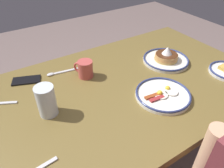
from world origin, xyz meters
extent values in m
plane|color=#75615D|center=(0.00, 0.00, 0.00)|extent=(6.00, 6.00, 0.00)
cube|color=brown|center=(0.00, 0.00, 0.72)|extent=(1.50, 0.90, 0.04)
cylinder|color=brown|center=(-0.65, -0.35, 0.35)|extent=(0.06, 0.06, 0.70)
cylinder|color=brown|center=(0.65, -0.35, 0.35)|extent=(0.06, 0.06, 0.70)
cylinder|color=silver|center=(-0.35, -0.06, 0.75)|extent=(0.27, 0.27, 0.01)
torus|color=navy|center=(-0.35, -0.06, 0.76)|extent=(0.27, 0.27, 0.01)
cylinder|color=tan|center=(-0.35, -0.06, 0.76)|extent=(0.14, 0.14, 0.01)
cylinder|color=#CE8F49|center=(-0.35, -0.06, 0.77)|extent=(0.14, 0.14, 0.01)
cylinder|color=tan|center=(-0.35, -0.06, 0.79)|extent=(0.13, 0.13, 0.01)
cylinder|color=#4C2814|center=(-0.35, -0.06, 0.79)|extent=(0.13, 0.13, 0.00)
cone|color=white|center=(-0.35, -0.06, 0.82)|extent=(0.06, 0.06, 0.04)
cylinder|color=white|center=(-0.10, 0.18, 0.75)|extent=(0.27, 0.27, 0.01)
torus|color=navy|center=(-0.10, 0.18, 0.76)|extent=(0.26, 0.26, 0.01)
cylinder|color=white|center=(-0.14, 0.19, 0.76)|extent=(0.06, 0.06, 0.01)
sphere|color=yellow|center=(-0.14, 0.16, 0.77)|extent=(0.02, 0.02, 0.02)
cylinder|color=white|center=(-0.09, 0.18, 0.76)|extent=(0.07, 0.07, 0.01)
sphere|color=yellow|center=(-0.09, 0.17, 0.77)|extent=(0.03, 0.03, 0.03)
cube|color=#97431D|center=(-0.05, 0.17, 0.76)|extent=(0.09, 0.03, 0.01)
cube|color=#A12D2E|center=(-0.05, 0.19, 0.76)|extent=(0.08, 0.03, 0.01)
cylinder|color=#BF4C47|center=(0.13, -0.18, 0.79)|extent=(0.08, 0.08, 0.09)
torus|color=#BF4C47|center=(0.16, -0.21, 0.79)|extent=(0.05, 0.06, 0.06)
cylinder|color=brown|center=(0.13, -0.18, 0.82)|extent=(0.07, 0.07, 0.01)
cylinder|color=silver|center=(0.40, -0.01, 0.81)|extent=(0.08, 0.08, 0.14)
cylinder|color=black|center=(0.40, -0.01, 0.79)|extent=(0.07, 0.07, 0.10)
cube|color=black|center=(0.42, -0.31, 0.75)|extent=(0.16, 0.12, 0.01)
cube|color=silver|center=(0.21, -0.28, 0.75)|extent=(0.18, 0.04, 0.01)
ellipsoid|color=silver|center=(0.29, -0.29, 0.75)|extent=(0.04, 0.03, 0.01)
cylinder|color=#D7A881|center=(0.02, 0.52, 0.78)|extent=(0.08, 0.08, 0.26)
camera|label=1|loc=(0.53, 0.71, 1.41)|focal=33.98mm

